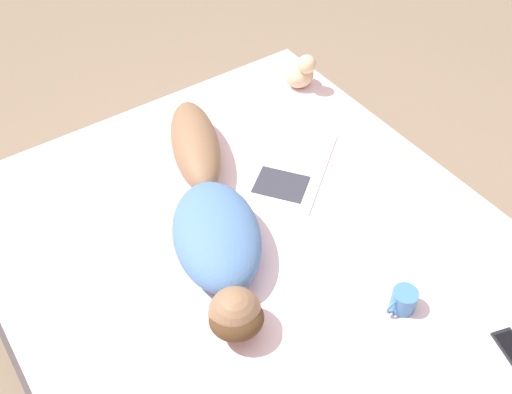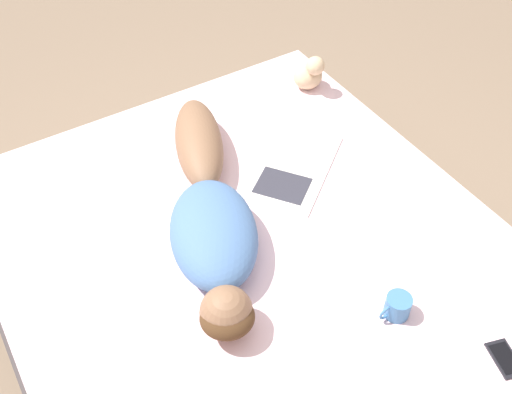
# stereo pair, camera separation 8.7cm
# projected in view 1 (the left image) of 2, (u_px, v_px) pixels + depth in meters

# --- Properties ---
(ground_plane) EXTENTS (12.00, 12.00, 0.00)m
(ground_plane) POSITION_uv_depth(u_px,v_px,m) (263.00, 322.00, 2.69)
(ground_plane) COLOR #7A6651
(bed) EXTENTS (1.96, 2.31, 0.48)m
(bed) POSITION_uv_depth(u_px,v_px,m) (264.00, 291.00, 2.52)
(bed) COLOR #383333
(bed) RESTS_ON ground_plane
(person) EXTENTS (0.67, 1.29, 0.19)m
(person) POSITION_uv_depth(u_px,v_px,m) (211.00, 212.00, 2.38)
(person) COLOR brown
(person) RESTS_ON bed
(open_magazine) EXTENTS (0.62, 0.58, 0.01)m
(open_magazine) POSITION_uv_depth(u_px,v_px,m) (289.00, 166.00, 2.69)
(open_magazine) COLOR silver
(open_magazine) RESTS_ON bed
(coffee_mug) EXTENTS (0.13, 0.09, 0.09)m
(coffee_mug) POSITION_uv_depth(u_px,v_px,m) (403.00, 300.00, 2.14)
(coffee_mug) COLOR teal
(coffee_mug) RESTS_ON bed
(cell_phone) EXTENTS (0.12, 0.16, 0.01)m
(cell_phone) POSITION_uv_depth(u_px,v_px,m) (512.00, 347.00, 2.06)
(cell_phone) COLOR black
(cell_phone) RESTS_ON bed
(plush_toy) EXTENTS (0.15, 0.17, 0.21)m
(plush_toy) POSITION_uv_depth(u_px,v_px,m) (301.00, 72.00, 3.05)
(plush_toy) COLOR #D1B289
(plush_toy) RESTS_ON bed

